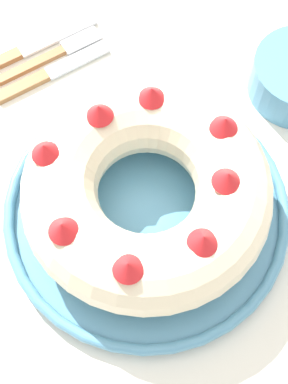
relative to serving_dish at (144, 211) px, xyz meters
name	(u,v)px	position (x,y,z in m)	size (l,w,h in m)	color
ground_plane	(149,338)	(0.02, 0.00, -0.75)	(8.00, 8.00, 0.00)	#4C4742
dining_table	(153,253)	(0.02, 0.00, -0.11)	(1.21, 0.97, 0.74)	silver
serving_dish	(144,211)	(0.00, 0.00, 0.00)	(0.32, 0.32, 0.02)	#518EB2
bundt_cake	(144,192)	(0.00, 0.00, 0.05)	(0.26, 0.26, 0.10)	beige
fork	(46,58)	(-0.26, 0.01, -0.01)	(0.02, 0.19, 0.01)	#936038
serving_knife	(18,54)	(-0.28, -0.02, -0.01)	(0.02, 0.20, 0.01)	#936038
cake_knife	(45,76)	(-0.23, 0.00, -0.01)	(0.02, 0.16, 0.01)	#936038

